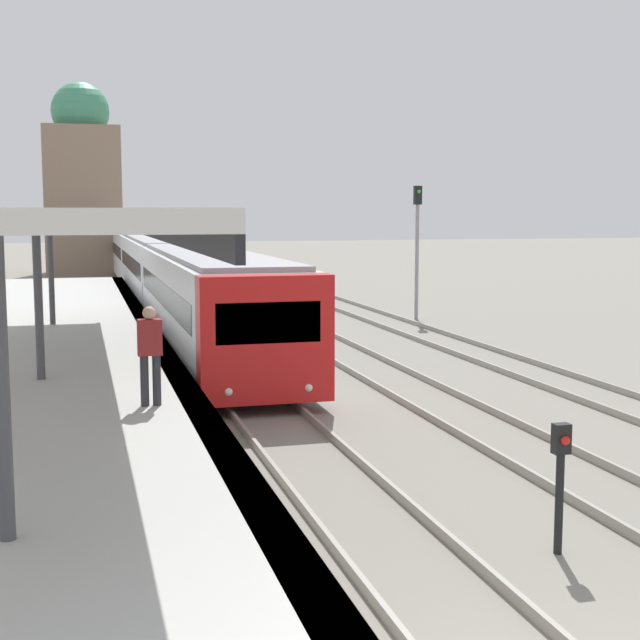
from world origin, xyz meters
TOP-DOWN VIEW (x-y plane):
  - platform_canopy at (-4.28, 12.33)m, footprint 4.00×21.98m
  - person_on_platform at (-2.47, 9.38)m, footprint 0.40×0.22m
  - train_near at (0.00, 42.17)m, footprint 2.71×61.22m
  - signal_post_near at (1.86, 3.71)m, footprint 0.20×0.21m
  - signal_mast_far at (8.90, 26.33)m, footprint 0.28×0.29m
  - distant_domed_building at (-3.12, 55.74)m, footprint 4.85×4.85m

SIDE VIEW (x-z plane):
  - signal_post_near at x=1.86m, z-range 0.20..1.79m
  - train_near at x=0.00m, z-range 0.17..3.11m
  - person_on_platform at x=-2.47m, z-range 0.97..2.63m
  - signal_mast_far at x=8.90m, z-range 0.65..5.70m
  - platform_canopy at x=-4.28m, z-range 2.35..5.58m
  - distant_domed_building at x=-3.12m, z-range -0.36..12.11m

